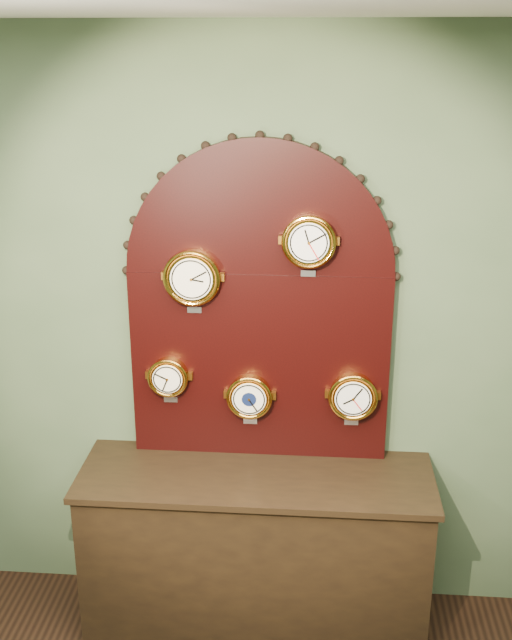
# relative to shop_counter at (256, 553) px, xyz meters

# --- Properties ---
(wall_back) EXTENTS (4.00, 0.00, 4.00)m
(wall_back) POSITION_rel_shop_counter_xyz_m (0.00, 0.27, 1.00)
(wall_back) COLOR #42563B
(wall_back) RESTS_ON ground
(shop_counter) EXTENTS (1.60, 0.50, 0.80)m
(shop_counter) POSITION_rel_shop_counter_xyz_m (0.00, 0.00, 0.00)
(shop_counter) COLOR black
(shop_counter) RESTS_ON ground_plane
(display_board) EXTENTS (1.26, 0.06, 1.53)m
(display_board) POSITION_rel_shop_counter_xyz_m (0.00, 0.22, 1.23)
(display_board) COLOR black
(display_board) RESTS_ON shop_counter
(roman_clock) EXTENTS (0.26, 0.08, 0.31)m
(roman_clock) POSITION_rel_shop_counter_xyz_m (-0.29, 0.15, 1.32)
(roman_clock) COLOR gold
(roman_clock) RESTS_ON display_board
(arabic_clock) EXTENTS (0.24, 0.08, 0.29)m
(arabic_clock) POSITION_rel_shop_counter_xyz_m (0.22, 0.15, 1.50)
(arabic_clock) COLOR gold
(arabic_clock) RESTS_ON display_board
(hygrometer) EXTENTS (0.19, 0.08, 0.24)m
(hygrometer) POSITION_rel_shop_counter_xyz_m (-0.42, 0.15, 0.84)
(hygrometer) COLOR gold
(hygrometer) RESTS_ON display_board
(barometer) EXTENTS (0.21, 0.08, 0.27)m
(barometer) POSITION_rel_shop_counter_xyz_m (-0.04, 0.15, 0.75)
(barometer) COLOR gold
(barometer) RESTS_ON display_board
(tide_clock) EXTENTS (0.23, 0.08, 0.28)m
(tide_clock) POSITION_rel_shop_counter_xyz_m (0.44, 0.15, 0.77)
(tide_clock) COLOR gold
(tide_clock) RESTS_ON display_board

